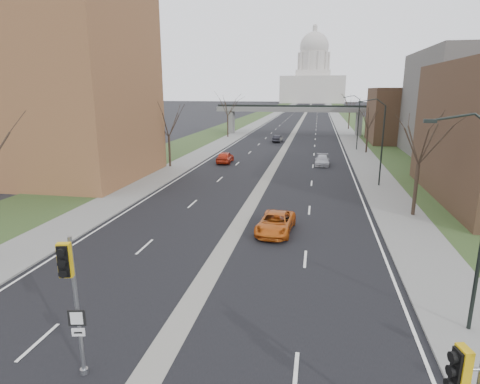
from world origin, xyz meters
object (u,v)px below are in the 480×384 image
(car_left_near, at_px, (225,157))
(car_left_far, at_px, (278,139))
(car_right_near, at_px, (276,223))
(signal_pole_median, at_px, (71,285))
(car_right_mid, at_px, (322,160))

(car_left_near, distance_m, car_left_far, 24.32)
(car_left_near, distance_m, car_right_near, 27.81)
(car_right_near, bearing_deg, car_left_far, 99.84)
(car_left_near, xyz_separation_m, car_right_near, (9.59, -26.10, -0.10))
(signal_pole_median, relative_size, car_right_mid, 1.13)
(signal_pole_median, bearing_deg, car_right_near, 60.26)
(car_right_near, distance_m, car_right_mid, 26.97)
(car_left_near, relative_size, car_right_near, 0.93)
(signal_pole_median, bearing_deg, car_left_far, 77.56)
(car_left_near, bearing_deg, car_right_mid, -178.61)
(signal_pole_median, distance_m, car_left_far, 65.86)
(car_right_mid, bearing_deg, car_left_far, 110.50)
(car_left_far, bearing_deg, car_right_mid, 113.57)
(signal_pole_median, height_order, car_right_near, signal_pole_median)
(car_left_near, bearing_deg, car_left_far, -102.86)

